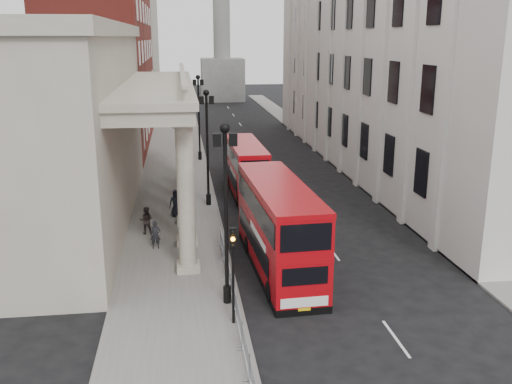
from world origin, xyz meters
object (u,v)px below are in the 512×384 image
(lamp_post_mid, at_px, (207,140))
(pedestrian_a, at_px, (156,235))
(bus_near, at_px, (279,225))
(pedestrian_b, at_px, (146,220))
(monument_column, at_px, (221,15))
(bus_far, at_px, (246,168))
(traffic_light, at_px, (233,258))
(lamp_post_north, at_px, (199,112))
(lamp_post_south, at_px, (226,203))
(pedestrian_c, at_px, (176,203))

(lamp_post_mid, height_order, pedestrian_a, lamp_post_mid)
(bus_near, xyz_separation_m, pedestrian_b, (-7.21, 6.36, -1.47))
(monument_column, xyz_separation_m, lamp_post_mid, (-6.60, -72.00, -11.07))
(monument_column, distance_m, lamp_post_mid, 73.14)
(bus_near, relative_size, bus_far, 1.16)
(traffic_light, bearing_deg, lamp_post_north, 90.17)
(lamp_post_mid, bearing_deg, bus_far, 42.48)
(lamp_post_south, relative_size, pedestrian_a, 5.13)
(bus_far, bearing_deg, bus_near, -91.26)
(pedestrian_b, relative_size, pedestrian_c, 0.93)
(bus_near, bearing_deg, pedestrian_b, 136.04)
(bus_near, xyz_separation_m, bus_far, (0.04, 15.01, -0.32))
(lamp_post_south, relative_size, traffic_light, 1.93)
(lamp_post_mid, bearing_deg, pedestrian_b, -125.57)
(bus_near, distance_m, pedestrian_b, 9.73)
(lamp_post_north, height_order, pedestrian_a, lamp_post_north)
(bus_near, height_order, bus_far, bus_near)
(traffic_light, distance_m, bus_far, 21.08)
(pedestrian_b, height_order, pedestrian_c, pedestrian_c)
(lamp_post_south, relative_size, bus_near, 0.76)
(bus_near, bearing_deg, bus_far, 87.28)
(bus_far, xyz_separation_m, pedestrian_b, (-7.25, -8.65, -1.15))
(lamp_post_south, height_order, bus_far, lamp_post_south)
(lamp_post_south, relative_size, lamp_post_mid, 1.00)
(bus_far, distance_m, pedestrian_a, 13.15)
(lamp_post_south, height_order, bus_near, lamp_post_south)
(lamp_post_north, relative_size, pedestrian_c, 4.48)
(monument_column, distance_m, pedestrian_c, 76.46)
(monument_column, relative_size, lamp_post_north, 6.51)
(pedestrian_a, distance_m, pedestrian_b, 2.74)
(monument_column, height_order, lamp_post_mid, monument_column)
(lamp_post_south, distance_m, lamp_post_north, 32.00)
(monument_column, relative_size, pedestrian_a, 33.43)
(pedestrian_c, bearing_deg, lamp_post_south, -79.03)
(monument_column, height_order, bus_far, monument_column)
(monument_column, xyz_separation_m, pedestrian_c, (-8.94, -74.45, -14.93))
(lamp_post_north, height_order, bus_far, lamp_post_north)
(traffic_light, bearing_deg, lamp_post_south, 92.84)
(lamp_post_south, distance_m, pedestrian_b, 11.67)
(pedestrian_b, bearing_deg, pedestrian_c, -114.02)
(pedestrian_a, bearing_deg, bus_far, 61.92)
(bus_near, xyz_separation_m, pedestrian_c, (-5.38, 9.74, -1.40))
(lamp_post_south, height_order, lamp_post_north, same)
(bus_far, xyz_separation_m, pedestrian_a, (-6.59, -11.32, -1.20))
(pedestrian_c, bearing_deg, pedestrian_b, -117.29)
(pedestrian_b, xyz_separation_m, pedestrian_c, (1.83, 3.38, 0.07))
(lamp_post_south, distance_m, bus_near, 5.46)
(lamp_post_mid, bearing_deg, lamp_post_south, -90.00)
(pedestrian_b, bearing_deg, bus_far, -125.51)
(lamp_post_mid, relative_size, pedestrian_a, 5.13)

